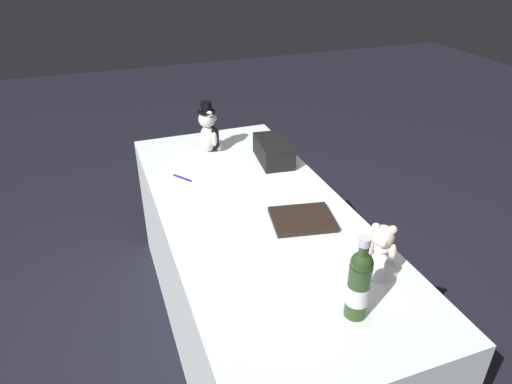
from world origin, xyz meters
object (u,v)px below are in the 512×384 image
Objects in this scene: champagne_bottle at (359,284)px; guestbook at (302,219)px; signing_pen at (182,178)px; teddy_bear_groom at (209,130)px; teddy_bear_bride at (381,249)px; gift_case_black at (274,151)px.

champagne_bottle is 0.61m from guestbook.
teddy_bear_groom is at bearing -38.39° from signing_pen.
teddy_bear_bride reaches higher than guestbook.
teddy_bear_groom is 2.73× the size of signing_pen.
teddy_bear_bride is (-1.30, -0.33, -0.04)m from teddy_bear_groom.
teddy_bear_groom is 1.43× the size of teddy_bear_bride.
teddy_bear_bride is 0.77× the size of guestbook.
teddy_bear_bride reaches higher than signing_pen.
gift_case_black is (0.04, -0.54, 0.06)m from signing_pen.
champagne_bottle is 2.85× the size of signing_pen.
guestbook is at bearing 18.12° from teddy_bear_bride.
teddy_bear_bride is 0.67× the size of champagne_bottle.
champagne_bottle is 1.25m from signing_pen.
teddy_bear_groom is 1.34m from teddy_bear_bride.
teddy_bear_groom is at bearing 50.11° from gift_case_black.
teddy_bear_groom is 0.41m from gift_case_black.
teddy_bear_groom reaches higher than gift_case_black.
guestbook reaches higher than signing_pen.
signing_pen is (-0.30, 0.23, -0.12)m from teddy_bear_groom.
guestbook is (-0.60, -0.43, 0.01)m from signing_pen.
teddy_bear_bride is 1.92× the size of signing_pen.
gift_case_black is (1.23, -0.19, -0.07)m from champagne_bottle.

